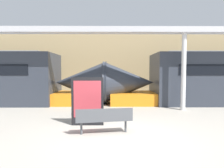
{
  "coord_description": "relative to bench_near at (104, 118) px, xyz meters",
  "views": [
    {
      "loc": [
        -0.35,
        -5.86,
        1.98
      ],
      "look_at": [
        -0.29,
        3.6,
        1.4
      ],
      "focal_mm": 32.0,
      "sensor_mm": 36.0,
      "label": 1
    }
  ],
  "objects": [
    {
      "name": "trash_bin",
      "position": [
        -0.8,
        2.46,
        -0.0
      ],
      "size": [
        0.54,
        0.54,
        1.0
      ],
      "color": "#4C4F54",
      "rests_on": "ground_plane"
    },
    {
      "name": "bench_near",
      "position": [
        0.0,
        0.0,
        0.0
      ],
      "size": [
        1.85,
        0.73,
        0.84
      ],
      "rotation": [
        0.0,
        0.0,
        0.17
      ],
      "color": "#4C4F54",
      "rests_on": "ground_plane"
    },
    {
      "name": "support_column_near",
      "position": [
        3.96,
        3.98,
        1.47
      ],
      "size": [
        0.24,
        0.24,
        3.95
      ],
      "primitive_type": "cylinder",
      "color": "silver",
      "rests_on": "ground_plane"
    },
    {
      "name": "station_wall",
      "position": [
        0.56,
        10.09,
        1.99
      ],
      "size": [
        56.0,
        0.2,
        5.0
      ],
      "primitive_type": "cube",
      "color": "tan",
      "rests_on": "ground_plane"
    },
    {
      "name": "poster_board",
      "position": [
        -0.65,
        1.04,
        0.39
      ],
      "size": [
        1.18,
        0.07,
        1.78
      ],
      "color": "black",
      "rests_on": "ground_plane"
    },
    {
      "name": "ground_plane",
      "position": [
        0.56,
        -0.39,
        -0.51
      ],
      "size": [
        60.0,
        60.0,
        0.0
      ],
      "primitive_type": "plane",
      "color": "#A8A093"
    },
    {
      "name": "canopy_beam",
      "position": [
        3.96,
        3.98,
        3.58
      ],
      "size": [
        28.0,
        0.6,
        0.28
      ],
      "primitive_type": "cube",
      "color": "#B7B7BC",
      "rests_on": "support_column_near"
    }
  ]
}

